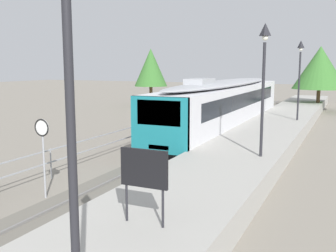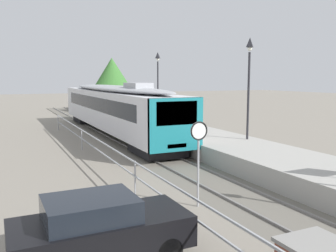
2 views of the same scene
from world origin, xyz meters
name	(u,v)px [view 2 (image 2 of 2)]	position (x,y,z in m)	size (l,w,h in m)	color
ground_plane	(84,147)	(-3.00, 22.00, 0.00)	(160.00, 160.00, 0.00)	gray
track_rails	(130,143)	(0.00, 22.00, 0.03)	(3.20, 60.00, 0.14)	#6B665B
commuter_train	(114,106)	(0.00, 25.58, 2.15)	(2.82, 20.83, 3.74)	silver
station_platform	(176,133)	(3.25, 22.00, 0.45)	(3.90, 60.00, 0.90)	#A8A59E
platform_lamp_mid_platform	(249,69)	(4.45, 15.76, 4.62)	(0.34, 0.34, 5.35)	#232328
platform_lamp_far_end	(158,72)	(4.45, 27.77, 4.62)	(0.34, 0.34, 5.35)	#232328
speed_limit_sign	(199,142)	(-1.85, 10.02, 2.12)	(0.61, 0.10, 2.81)	#9EA0A5
carpark_fence	(135,170)	(-3.30, 12.00, 0.91)	(0.06, 36.06, 1.25)	#9EA0A5
parked_hatchback_black	(99,228)	(-5.66, 7.87, 0.79)	(4.02, 1.81, 1.53)	black
tree_behind_carpark	(112,76)	(4.75, 41.96, 4.39)	(5.29, 5.29, 6.51)	brown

